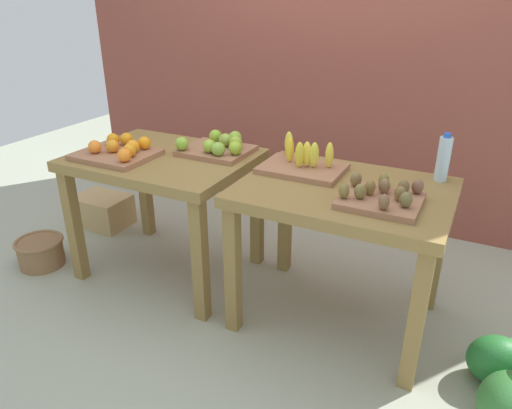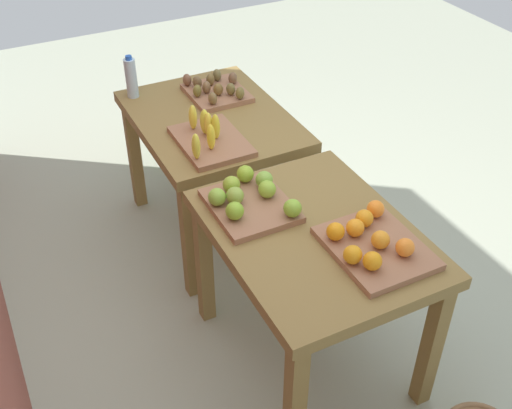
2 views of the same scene
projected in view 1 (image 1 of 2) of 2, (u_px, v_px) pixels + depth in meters
The scene contains 11 objects.
ground_plane at pixel (247, 290), 2.91m from camera, with size 8.00×8.00×0.00m, color #A1A892.
back_wall at pixel (333, 19), 3.39m from camera, with size 4.40×0.12×3.00m, color brown.
display_table_left at pixel (164, 174), 2.86m from camera, with size 1.04×0.80×0.79m.
display_table_right at pixel (343, 209), 2.40m from camera, with size 1.04×0.80×0.79m.
orange_bin at pixel (119, 151), 2.76m from camera, with size 0.44×0.38×0.11m.
apple_bin at pixel (218, 147), 2.82m from camera, with size 0.42×0.35×0.11m.
banana_crate at pixel (303, 164), 2.55m from camera, with size 0.44×0.32×0.17m.
kiwi_bin at pixel (381, 196), 2.15m from camera, with size 0.37×0.32×0.10m.
water_bottle at pixel (443, 159), 2.39m from camera, with size 0.07×0.07×0.25m.
wicker_basket at pixel (41, 251), 3.14m from camera, with size 0.31×0.31×0.19m.
cardboard_produce_box at pixel (103, 210), 3.69m from camera, with size 0.40×0.30×0.24m, color tan.
Camera 1 is at (1.14, -2.14, 1.68)m, focal length 33.07 mm.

